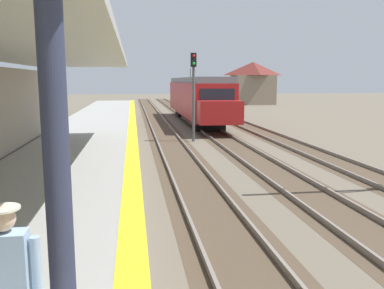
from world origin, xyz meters
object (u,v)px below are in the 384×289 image
object	(u,v)px
commuter_person	(8,287)
rail_signal_post	(193,88)
distant_trackside_house	(253,82)
approaching_train	(197,97)

from	to	relation	value
commuter_person	rail_signal_post	size ratio (longest dim) A/B	0.32
commuter_person	distant_trackside_house	size ratio (longest dim) A/B	0.25
approaching_train	rail_signal_post	size ratio (longest dim) A/B	3.77
approaching_train	distant_trackside_house	bearing A→B (deg)	63.81
approaching_train	commuter_person	bearing A→B (deg)	-101.91
approaching_train	rail_signal_post	bearing A→B (deg)	-99.98
rail_signal_post	distant_trackside_house	xyz separation A→B (m)	(14.69, 36.93, 0.14)
commuter_person	rail_signal_post	bearing A→B (deg)	77.05
commuter_person	distant_trackside_house	distance (m)	60.45
commuter_person	distant_trackside_house	xyz separation A→B (m)	(19.36, 57.25, 1.50)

